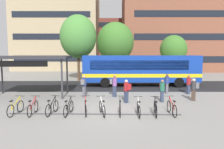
# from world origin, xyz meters

# --- Properties ---
(ground) EXTENTS (200.00, 200.00, 0.00)m
(ground) POSITION_xyz_m (0.00, 0.00, 0.00)
(ground) COLOR gray
(bus_lane_asphalt) EXTENTS (80.00, 7.20, 0.01)m
(bus_lane_asphalt) POSITION_xyz_m (0.00, 10.12, 0.00)
(bus_lane_asphalt) COLOR #232326
(bus_lane_asphalt) RESTS_ON ground
(city_bus) EXTENTS (12.05, 2.67, 3.20)m
(city_bus) POSITION_xyz_m (3.24, 10.12, 1.78)
(city_bus) COLOR #14389E
(city_bus) RESTS_ON ground
(bike_rack) EXTENTS (9.83, 0.28, 0.70)m
(bike_rack) POSITION_xyz_m (-0.85, -0.46, 0.09)
(bike_rack) COLOR #47474C
(bike_rack) RESTS_ON ground
(parked_bicycle_yellow_0) EXTENTS (0.52, 1.72, 0.99)m
(parked_bicycle_yellow_0) POSITION_xyz_m (-5.32, -0.44, 0.38)
(parked_bicycle_yellow_0) COLOR black
(parked_bicycle_yellow_0) RESTS_ON ground
(parked_bicycle_red_1) EXTENTS (0.52, 1.72, 0.99)m
(parked_bicycle_red_1) POSITION_xyz_m (-4.35, -0.43, 0.38)
(parked_bicycle_red_1) COLOR black
(parked_bicycle_red_1) RESTS_ON ground
(parked_bicycle_black_2) EXTENTS (0.52, 1.71, 0.99)m
(parked_bicycle_black_2) POSITION_xyz_m (-3.27, -0.36, 0.38)
(parked_bicycle_black_2) COLOR black
(parked_bicycle_black_2) RESTS_ON ground
(parked_bicycle_black_3) EXTENTS (0.52, 1.72, 0.99)m
(parked_bicycle_black_3) POSITION_xyz_m (-2.31, -0.47, 0.38)
(parked_bicycle_black_3) COLOR black
(parked_bicycle_black_3) RESTS_ON ground
(parked_bicycle_red_4) EXTENTS (0.52, 1.71, 0.99)m
(parked_bicycle_red_4) POSITION_xyz_m (-1.35, -0.40, 0.38)
(parked_bicycle_red_4) COLOR black
(parked_bicycle_red_4) RESTS_ON ground
(parked_bicycle_white_5) EXTENTS (0.58, 1.69, 0.99)m
(parked_bicycle_white_5) POSITION_xyz_m (-0.40, -0.48, 0.38)
(parked_bicycle_white_5) COLOR black
(parked_bicycle_white_5) RESTS_ON ground
(parked_bicycle_black_6) EXTENTS (0.52, 1.72, 0.99)m
(parked_bicycle_black_6) POSITION_xyz_m (0.61, -0.44, 0.38)
(parked_bicycle_black_6) COLOR black
(parked_bicycle_black_6) RESTS_ON ground
(parked_bicycle_white_7) EXTENTS (0.52, 1.72, 0.99)m
(parked_bicycle_white_7) POSITION_xyz_m (1.65, -0.63, 0.38)
(parked_bicycle_white_7) COLOR black
(parked_bicycle_white_7) RESTS_ON ground
(parked_bicycle_black_8) EXTENTS (0.52, 1.72, 0.99)m
(parked_bicycle_black_8) POSITION_xyz_m (2.60, -0.57, 0.38)
(parked_bicycle_black_8) COLOR black
(parked_bicycle_black_8) RESTS_ON ground
(parked_bicycle_red_9) EXTENTS (0.52, 1.72, 0.99)m
(parked_bicycle_red_9) POSITION_xyz_m (3.55, -0.47, 0.38)
(parked_bicycle_red_9) COLOR black
(parked_bicycle_red_9) RESTS_ON ground
(transit_shelter) EXTENTS (6.50, 3.59, 3.25)m
(transit_shelter) POSITION_xyz_m (-6.46, 4.74, 3.05)
(transit_shelter) COLOR #38383D
(transit_shelter) RESTS_ON ground
(commuter_grey_pack_0) EXTENTS (0.59, 0.47, 1.63)m
(commuter_grey_pack_0) POSITION_xyz_m (6.66, 5.54, 0.94)
(commuter_grey_pack_0) COLOR #2D3851
(commuter_grey_pack_0) RESTS_ON ground
(commuter_teal_pack_1) EXTENTS (0.36, 0.53, 1.71)m
(commuter_teal_pack_1) POSITION_xyz_m (4.86, 5.76, 0.99)
(commuter_teal_pack_1) COLOR #565660
(commuter_teal_pack_1) RESTS_ON ground
(commuter_red_pack_2) EXTENTS (0.57, 0.60, 1.64)m
(commuter_red_pack_2) POSITION_xyz_m (1.18, 2.41, 0.95)
(commuter_red_pack_2) COLOR #2D3851
(commuter_red_pack_2) RESTS_ON ground
(commuter_grey_pack_3) EXTENTS (0.60, 0.55, 1.64)m
(commuter_grey_pack_3) POSITION_xyz_m (6.15, 3.03, 0.94)
(commuter_grey_pack_3) COLOR #47382D
(commuter_grey_pack_3) RESTS_ON ground
(commuter_maroon_pack_4) EXTENTS (0.34, 0.52, 1.61)m
(commuter_maroon_pack_4) POSITION_xyz_m (3.73, 2.70, 0.93)
(commuter_maroon_pack_4) COLOR #2D3851
(commuter_maroon_pack_4) RESTS_ON ground
(commuter_grey_pack_5) EXTENTS (0.59, 0.45, 1.74)m
(commuter_grey_pack_5) POSITION_xyz_m (0.33, 4.41, 1.00)
(commuter_grey_pack_5) COLOR #2D3851
(commuter_grey_pack_5) RESTS_ON ground
(commuter_grey_pack_6) EXTENTS (0.45, 0.59, 1.74)m
(commuter_grey_pack_6) POSITION_xyz_m (-2.04, 4.21, 1.01)
(commuter_grey_pack_6) COLOR #565660
(commuter_grey_pack_6) RESTS_ON ground
(street_tree_0) EXTENTS (3.87, 3.87, 6.01)m
(street_tree_0) POSITION_xyz_m (9.09, 18.83, 3.95)
(street_tree_0) COLOR brown
(street_tree_0) RESTS_ON ground
(street_tree_1) EXTENTS (4.44, 4.44, 8.10)m
(street_tree_1) POSITION_xyz_m (-3.99, 14.13, 5.44)
(street_tree_1) COLOR brown
(street_tree_1) RESTS_ON ground
(street_tree_2) EXTENTS (5.03, 5.03, 7.63)m
(street_tree_2) POSITION_xyz_m (0.61, 17.09, 4.89)
(street_tree_2) COLOR brown
(street_tree_2) RESTS_ON ground
(building_left_wing) EXTENTS (16.14, 11.75, 19.92)m
(building_left_wing) POSITION_xyz_m (-10.86, 32.85, 9.96)
(building_left_wing) COLOR tan
(building_left_wing) RESTS_ON ground
(building_right_wing) EXTENTS (26.57, 10.76, 19.24)m
(building_right_wing) POSITION_xyz_m (15.59, 29.70, 9.62)
(building_right_wing) COLOR brown
(building_right_wing) RESTS_ON ground
(building_centre_block) EXTENTS (18.79, 13.83, 11.12)m
(building_centre_block) POSITION_xyz_m (0.11, 42.99, 5.56)
(building_centre_block) COLOR brown
(building_centre_block) RESTS_ON ground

